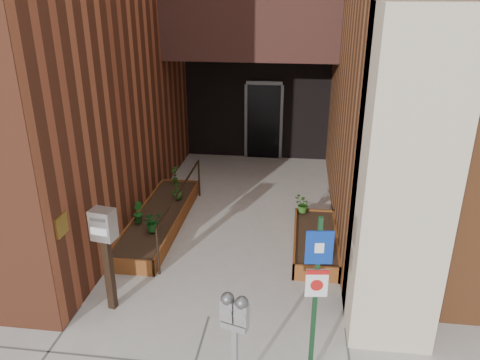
% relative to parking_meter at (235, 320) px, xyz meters
% --- Properties ---
extents(ground, '(80.00, 80.00, 0.00)m').
position_rel_parking_meter_xyz_m(ground, '(-0.59, 1.39, -1.12)').
color(ground, '#9E9991').
rests_on(ground, ground).
extents(planter_left, '(0.90, 3.60, 0.30)m').
position_rel_parking_meter_xyz_m(planter_left, '(-2.14, 4.09, -0.99)').
color(planter_left, brown).
rests_on(planter_left, ground).
extents(planter_right, '(0.80, 2.20, 0.30)m').
position_rel_parking_meter_xyz_m(planter_right, '(1.01, 3.59, -0.99)').
color(planter_right, brown).
rests_on(planter_right, ground).
extents(handrail, '(0.04, 3.34, 0.90)m').
position_rel_parking_meter_xyz_m(handrail, '(-1.64, 4.04, -0.38)').
color(handrail, black).
rests_on(handrail, ground).
extents(parking_meter, '(0.34, 0.20, 1.45)m').
position_rel_parking_meter_xyz_m(parking_meter, '(0.00, 0.00, 0.00)').
color(parking_meter, '#9E9EA1').
rests_on(parking_meter, ground).
extents(sign_post, '(0.31, 0.09, 2.25)m').
position_rel_parking_meter_xyz_m(sign_post, '(0.89, 0.38, 0.26)').
color(sign_post, '#14371D').
rests_on(sign_post, ground).
extents(payment_dropbox, '(0.36, 0.30, 1.65)m').
position_rel_parking_meter_xyz_m(payment_dropbox, '(-2.09, 1.43, 0.07)').
color(payment_dropbox, black).
rests_on(payment_dropbox, ground).
extents(shrub_left_a, '(0.50, 0.50, 0.39)m').
position_rel_parking_meter_xyz_m(shrub_left_a, '(-2.03, 3.35, -0.63)').
color(shrub_left_a, '#19581D').
rests_on(shrub_left_a, planter_left).
extents(shrub_left_b, '(0.31, 0.31, 0.41)m').
position_rel_parking_meter_xyz_m(shrub_left_b, '(-2.42, 3.66, -0.62)').
color(shrub_left_b, '#19581B').
rests_on(shrub_left_b, planter_left).
extents(shrub_left_c, '(0.31, 0.31, 0.39)m').
position_rel_parking_meter_xyz_m(shrub_left_c, '(-1.94, 4.84, -0.63)').
color(shrub_left_c, '#224E16').
rests_on(shrub_left_c, planter_left).
extents(shrub_left_d, '(0.30, 0.30, 0.41)m').
position_rel_parking_meter_xyz_m(shrub_left_d, '(-2.22, 5.69, -0.62)').
color(shrub_left_d, '#225317').
rests_on(shrub_left_d, planter_left).
extents(shrub_right_a, '(0.20, 0.20, 0.32)m').
position_rel_parking_meter_xyz_m(shrub_right_a, '(1.15, 2.69, -0.66)').
color(shrub_right_a, '#1E5D1A').
rests_on(shrub_right_a, planter_right).
extents(shrub_right_b, '(0.26, 0.26, 0.36)m').
position_rel_parking_meter_xyz_m(shrub_right_b, '(1.09, 3.26, -0.64)').
color(shrub_right_b, '#245017').
rests_on(shrub_right_b, planter_right).
extents(shrub_right_c, '(0.45, 0.45, 0.36)m').
position_rel_parking_meter_xyz_m(shrub_right_c, '(0.76, 4.49, -0.64)').
color(shrub_right_c, '#2B621C').
rests_on(shrub_right_c, planter_right).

